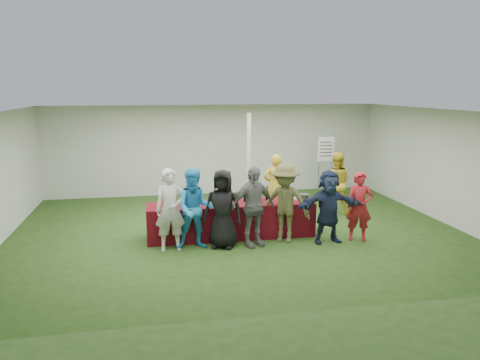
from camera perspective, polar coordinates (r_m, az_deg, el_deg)
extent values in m
plane|color=#284719|center=(10.65, -0.27, -6.27)|extent=(60.00, 60.00, 0.00)
plane|color=white|center=(14.23, -3.21, 3.72)|extent=(10.00, 0.00, 10.00)
plane|color=white|center=(6.53, 6.14, -5.28)|extent=(10.00, 0.00, 10.00)
plane|color=white|center=(12.25, 23.40, 1.60)|extent=(0.00, 8.00, 8.00)
plane|color=white|center=(10.17, -0.28, 8.40)|extent=(10.00, 10.00, 0.00)
cylinder|color=silver|center=(11.58, 1.08, 2.02)|extent=(0.10, 0.10, 2.70)
cube|color=#640B0D|center=(10.20, -1.11, -4.87)|extent=(3.60, 0.80, 0.75)
cylinder|color=black|center=(10.23, 0.61, -2.01)|extent=(0.07, 0.07, 0.22)
cylinder|color=black|center=(10.20, 0.61, -1.19)|extent=(0.03, 0.03, 0.08)
cylinder|color=maroon|center=(10.18, 0.61, -0.90)|extent=(0.03, 0.03, 0.02)
cylinder|color=black|center=(10.29, 1.15, -1.94)|extent=(0.07, 0.07, 0.22)
cylinder|color=black|center=(10.25, 1.16, -1.12)|extent=(0.03, 0.03, 0.08)
cylinder|color=maroon|center=(10.24, 1.16, -0.83)|extent=(0.03, 0.03, 0.02)
cylinder|color=black|center=(10.30, 1.66, -1.92)|extent=(0.07, 0.07, 0.22)
cylinder|color=black|center=(10.26, 1.66, -1.11)|extent=(0.03, 0.03, 0.08)
cylinder|color=maroon|center=(10.25, 1.66, -0.82)|extent=(0.03, 0.03, 0.02)
cylinder|color=black|center=(10.34, 2.37, -1.88)|extent=(0.07, 0.07, 0.22)
cylinder|color=black|center=(10.30, 2.38, -1.06)|extent=(0.03, 0.03, 0.08)
cylinder|color=maroon|center=(10.29, 2.38, -0.78)|extent=(0.03, 0.03, 0.02)
cylinder|color=black|center=(10.35, 3.32, -1.87)|extent=(0.07, 0.07, 0.22)
cylinder|color=black|center=(10.32, 3.32, -1.06)|extent=(0.03, 0.03, 0.08)
cylinder|color=maroon|center=(10.31, 3.33, -0.77)|extent=(0.03, 0.03, 0.02)
cylinder|color=silver|center=(9.75, -8.90, -3.47)|extent=(0.06, 0.06, 0.00)
cylinder|color=silver|center=(9.74, -8.90, -3.24)|extent=(0.01, 0.01, 0.07)
cylinder|color=silver|center=(9.72, -8.92, -2.79)|extent=(0.06, 0.06, 0.08)
cylinder|color=#460708|center=(9.72, -8.91, -2.96)|extent=(0.05, 0.05, 0.02)
cylinder|color=silver|center=(9.69, -6.98, -3.50)|extent=(0.06, 0.06, 0.00)
cylinder|color=silver|center=(9.68, -6.99, -3.27)|extent=(0.01, 0.01, 0.07)
cylinder|color=silver|center=(9.66, -7.00, -2.81)|extent=(0.06, 0.06, 0.08)
cylinder|color=silver|center=(9.76, -5.52, -3.36)|extent=(0.06, 0.06, 0.00)
cylinder|color=silver|center=(9.75, -5.52, -3.13)|extent=(0.01, 0.01, 0.07)
cylinder|color=silver|center=(9.73, -5.53, -2.68)|extent=(0.06, 0.06, 0.08)
cylinder|color=silver|center=(9.79, -2.51, -3.27)|extent=(0.06, 0.06, 0.00)
cylinder|color=silver|center=(9.78, -2.51, -3.04)|extent=(0.01, 0.01, 0.07)
cylinder|color=silver|center=(9.77, -2.51, -2.59)|extent=(0.06, 0.06, 0.08)
cylinder|color=#460708|center=(9.77, -2.51, -2.76)|extent=(0.05, 0.05, 0.02)
cylinder|color=silver|center=(10.16, -0.77, -2.15)|extent=(0.07, 0.07, 0.20)
cylinder|color=silver|center=(10.14, -0.78, -1.52)|extent=(0.03, 0.03, 0.03)
cube|color=white|center=(10.52, 7.39, -2.27)|extent=(0.25, 0.18, 0.03)
cylinder|color=slate|center=(10.25, 7.85, -2.20)|extent=(0.21, 0.21, 0.18)
cylinder|color=slate|center=(13.88, 9.54, 0.05)|extent=(0.02, 0.02, 1.10)
cylinder|color=slate|center=(14.02, 11.07, 0.10)|extent=(0.02, 0.02, 1.10)
cube|color=white|center=(13.81, 10.44, 3.74)|extent=(0.50, 0.02, 0.70)
cube|color=black|center=(13.77, 10.49, 4.56)|extent=(0.36, 0.01, 0.02)
cube|color=black|center=(13.78, 10.47, 4.15)|extent=(0.36, 0.01, 0.02)
cube|color=black|center=(13.80, 10.46, 3.73)|extent=(0.36, 0.01, 0.02)
cube|color=black|center=(13.81, 10.45, 3.32)|extent=(0.36, 0.01, 0.02)
cube|color=black|center=(13.82, 10.43, 2.91)|extent=(0.36, 0.01, 0.02)
imported|color=gold|center=(11.57, 4.28, -0.77)|extent=(0.62, 0.44, 1.61)
imported|color=gold|center=(12.22, 11.61, -0.37)|extent=(0.93, 0.83, 1.59)
imported|color=beige|center=(9.37, -8.48, -3.60)|extent=(0.62, 0.42, 1.65)
imported|color=#278ED0|center=(9.38, -5.48, -3.53)|extent=(0.81, 0.64, 1.64)
imported|color=black|center=(9.43, -2.12, -3.54)|extent=(0.91, 0.75, 1.60)
imported|color=slate|center=(9.49, 1.59, -3.25)|extent=(1.05, 0.67, 1.66)
imported|color=#4F4F2A|center=(9.81, 5.49, -2.81)|extent=(1.24, 1.05, 1.66)
imported|color=#1A243F|center=(9.89, 10.75, -3.20)|extent=(1.44, 0.50, 1.54)
imported|color=maroon|center=(10.17, 14.36, -3.15)|extent=(0.62, 0.50, 1.48)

